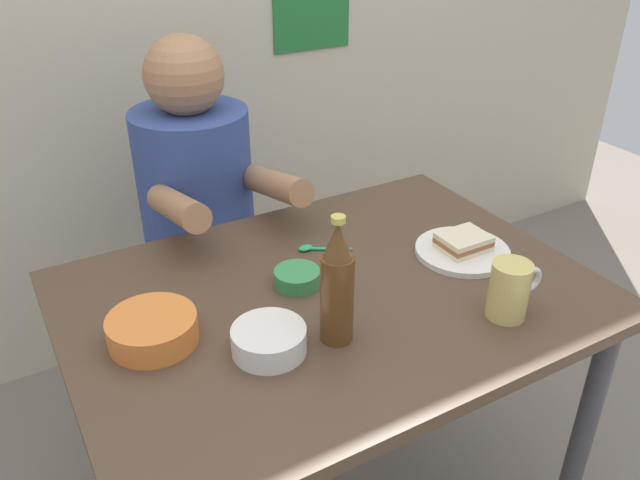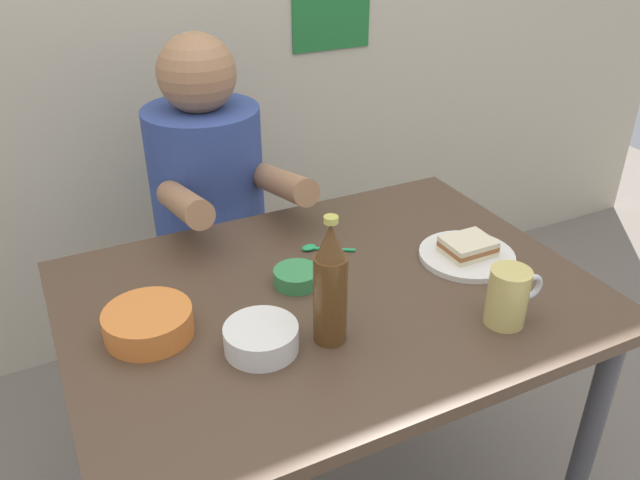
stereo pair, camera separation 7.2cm
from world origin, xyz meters
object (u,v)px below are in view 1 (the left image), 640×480
at_px(stool, 208,303).
at_px(person_seated, 196,183).
at_px(dining_table, 331,326).
at_px(sandwich, 463,242).
at_px(beer_bottle, 337,286).
at_px(beer_mug, 510,290).
at_px(plate_orange, 462,251).
at_px(dip_bowl_green, 297,277).

xyz_separation_m(stool, person_seated, (-0.00, -0.01, 0.42)).
distance_m(dining_table, stool, 0.70).
xyz_separation_m(stool, sandwich, (0.42, -0.65, 0.42)).
xyz_separation_m(person_seated, sandwich, (0.42, -0.64, 0.01)).
height_order(stool, beer_bottle, beer_bottle).
bearing_deg(beer_mug, stool, 110.86).
bearing_deg(beer_bottle, person_seated, 89.99).
distance_m(plate_orange, sandwich, 0.02).
bearing_deg(dip_bowl_green, sandwich, -11.04).
xyz_separation_m(beer_mug, beer_bottle, (-0.33, 0.11, 0.06)).
height_order(person_seated, sandwich, person_seated).
height_order(sandwich, dip_bowl_green, sandwich).
distance_m(stool, beer_bottle, 0.92).
relative_size(dining_table, person_seated, 1.53).
bearing_deg(sandwich, person_seated, 123.21).
distance_m(beer_bottle, dip_bowl_green, 0.22).
height_order(dining_table, sandwich, sandwich).
height_order(dining_table, plate_orange, plate_orange).
height_order(sandwich, beer_mug, beer_mug).
bearing_deg(beer_mug, person_seated, 111.10).
distance_m(dining_table, beer_bottle, 0.27).
bearing_deg(plate_orange, person_seated, 123.21).
distance_m(person_seated, beer_bottle, 0.77).
bearing_deg(dining_table, dip_bowl_green, 131.90).
relative_size(beer_bottle, dip_bowl_green, 2.62).
xyz_separation_m(dining_table, beer_bottle, (-0.07, -0.14, 0.21)).
bearing_deg(person_seated, sandwich, -56.79).
xyz_separation_m(stool, beer_mug, (0.33, -0.88, 0.45)).
relative_size(dining_table, beer_mug, 8.73).
bearing_deg(dip_bowl_green, person_seated, 92.14).
xyz_separation_m(dining_table, person_seated, (-0.07, 0.62, 0.12)).
height_order(stool, dip_bowl_green, dip_bowl_green).
bearing_deg(dip_bowl_green, stool, 92.10).
distance_m(person_seated, dip_bowl_green, 0.56).
bearing_deg(plate_orange, beer_bottle, -163.67).
relative_size(beer_mug, beer_bottle, 0.48).
distance_m(dining_table, dip_bowl_green, 0.14).
relative_size(plate_orange, sandwich, 2.00).
distance_m(plate_orange, dip_bowl_green, 0.40).
xyz_separation_m(plate_orange, dip_bowl_green, (-0.40, 0.08, 0.01)).
bearing_deg(dip_bowl_green, beer_mug, -44.34).
height_order(dining_table, beer_mug, beer_mug).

